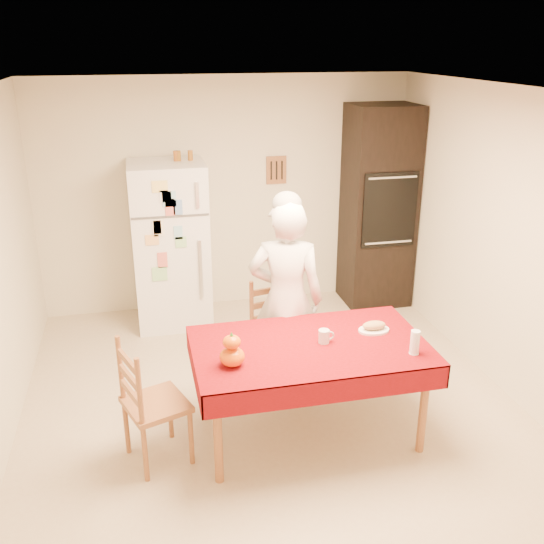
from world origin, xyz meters
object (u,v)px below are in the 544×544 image
object	(u,v)px
refrigerator	(170,245)
chair_left	(147,400)
dining_table	(310,353)
bread_plate	(374,330)
seated_woman	(286,300)
chair_far	(276,330)
oven_cabinet	(378,207)
coffee_mug	(324,336)
wine_glass	(415,342)
pumpkin_lower	(232,357)

from	to	relation	value
refrigerator	chair_left	xyz separation A→B (m)	(-0.34, -2.31, -0.34)
dining_table	bread_plate	xyz separation A→B (m)	(0.53, 0.10, 0.08)
dining_table	seated_woman	distance (m)	0.65
chair_far	dining_table	bearing A→B (deg)	-98.05
oven_cabinet	bread_plate	world-z (taller)	oven_cabinet
coffee_mug	refrigerator	bearing A→B (deg)	112.97
chair_left	wine_glass	world-z (taller)	chair_left
coffee_mug	wine_glass	bearing A→B (deg)	-27.68
chair_far	pumpkin_lower	distance (m)	1.12
oven_cabinet	seated_woman	size ratio (longest dim) A/B	1.30
chair_left	wine_glass	xyz separation A→B (m)	(1.86, -0.22, 0.34)
wine_glass	bread_plate	xyz separation A→B (m)	(-0.14, 0.39, -0.08)
chair_far	bread_plate	distance (m)	0.94
coffee_mug	seated_woman	bearing A→B (deg)	101.39
oven_cabinet	pumpkin_lower	distance (m)	3.21
refrigerator	wine_glass	xyz separation A→B (m)	(1.52, -2.54, -0.00)
oven_cabinet	seated_woman	world-z (taller)	oven_cabinet
pumpkin_lower	dining_table	bearing A→B (deg)	15.81
chair_left	wine_glass	bearing A→B (deg)	-116.61
dining_table	bread_plate	bearing A→B (deg)	10.47
oven_cabinet	wine_glass	world-z (taller)	oven_cabinet
coffee_mug	dining_table	bearing A→B (deg)	-175.91
refrigerator	oven_cabinet	world-z (taller)	oven_cabinet
chair_left	seated_woman	size ratio (longest dim) A/B	0.56
chair_far	seated_woman	bearing A→B (deg)	-82.48
dining_table	chair_far	bearing A→B (deg)	95.28
oven_cabinet	pumpkin_lower	size ratio (longest dim) A/B	12.67
pumpkin_lower	bread_plate	bearing A→B (deg)	13.32
wine_glass	bread_plate	world-z (taller)	wine_glass
chair_far	wine_glass	size ratio (longest dim) A/B	5.40
chair_left	seated_woman	xyz separation A→B (m)	(1.16, 0.70, 0.34)
chair_far	chair_left	size ratio (longest dim) A/B	1.00
wine_glass	bread_plate	size ratio (longest dim) A/B	0.73
chair_far	bread_plate	bearing A→B (deg)	-61.38
chair_left	wine_glass	size ratio (longest dim) A/B	5.40
chair_left	seated_woman	world-z (taller)	seated_woman
chair_far	seated_woman	xyz separation A→B (m)	(0.05, -0.13, 0.34)
dining_table	chair_left	bearing A→B (deg)	-176.64
oven_cabinet	wine_glass	bearing A→B (deg)	-106.43
dining_table	chair_far	distance (m)	0.79
chair_left	bread_plate	xyz separation A→B (m)	(1.71, 0.17, 0.26)
seated_woman	coffee_mug	world-z (taller)	seated_woman
bread_plate	oven_cabinet	bearing A→B (deg)	67.55
oven_cabinet	chair_far	distance (m)	2.23
oven_cabinet	dining_table	xyz separation A→B (m)	(-1.44, -2.29, -0.41)
refrigerator	dining_table	size ratio (longest dim) A/B	1.00
refrigerator	chair_left	distance (m)	2.36
chair_far	wine_glass	distance (m)	1.34
refrigerator	bread_plate	world-z (taller)	refrigerator
chair_far	bread_plate	world-z (taller)	chair_far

